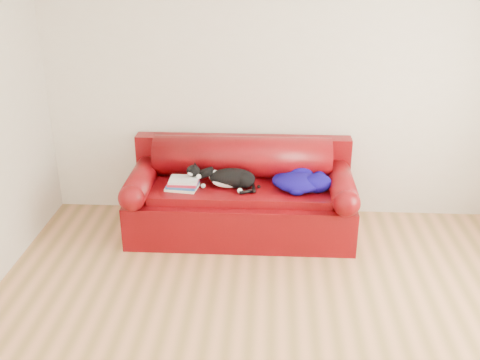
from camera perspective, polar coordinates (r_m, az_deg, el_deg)
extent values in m
plane|color=olive|center=(4.22, 3.19, -15.12)|extent=(4.50, 4.50, 0.00)
cube|color=beige|center=(5.47, 3.61, 9.33)|extent=(4.50, 0.02, 2.60)
cube|color=#440207|center=(5.38, 0.09, -3.26)|extent=(2.10, 0.90, 0.42)
cube|color=#440207|center=(5.23, 0.06, -1.16)|extent=(1.66, 0.62, 0.10)
cylinder|color=black|center=(5.31, -10.25, -6.33)|extent=(0.06, 0.06, 0.05)
cylinder|color=black|center=(5.22, 10.22, -6.91)|extent=(0.06, 0.06, 0.05)
cylinder|color=black|center=(5.88, -8.84, -3.16)|extent=(0.06, 0.06, 0.05)
cylinder|color=black|center=(5.79, 9.52, -3.62)|extent=(0.06, 0.06, 0.05)
cube|color=#440207|center=(5.62, 0.29, 0.35)|extent=(2.10, 0.18, 0.85)
cylinder|color=#440207|center=(5.42, 0.24, 2.37)|extent=(1.70, 0.40, 0.40)
cylinder|color=#440207|center=(5.37, -9.87, 0.19)|extent=(0.24, 0.88, 0.24)
sphere|color=#440207|center=(4.98, -10.94, -1.80)|extent=(0.24, 0.24, 0.24)
cylinder|color=#440207|center=(5.28, 10.23, -0.26)|extent=(0.24, 0.88, 0.24)
sphere|color=#440207|center=(4.88, 10.78, -2.33)|extent=(0.24, 0.24, 0.24)
cube|color=white|center=(5.19, -5.79, -0.72)|extent=(0.31, 0.26, 0.02)
cube|color=white|center=(5.19, -5.79, -0.72)|extent=(0.30, 0.24, 0.02)
cube|color=#1D529D|center=(5.18, -5.80, -0.47)|extent=(0.29, 0.24, 0.02)
cube|color=white|center=(5.18, -5.80, -0.47)|extent=(0.28, 0.22, 0.02)
cube|color=#AA132D|center=(5.17, -5.81, -0.22)|extent=(0.28, 0.22, 0.02)
cube|color=white|center=(5.17, -5.81, -0.22)|extent=(0.27, 0.21, 0.02)
cube|color=silver|center=(5.16, -5.82, 0.04)|extent=(0.26, 0.20, 0.02)
cube|color=white|center=(5.16, -5.82, 0.04)|extent=(0.25, 0.19, 0.02)
ellipsoid|color=black|center=(5.18, -0.78, 0.22)|extent=(0.48, 0.36, 0.17)
ellipsoid|color=silver|center=(5.15, -1.19, -0.28)|extent=(0.32, 0.23, 0.11)
ellipsoid|color=silver|center=(5.22, -2.56, 0.44)|extent=(0.15, 0.14, 0.11)
ellipsoid|color=black|center=(5.14, 0.57, -0.10)|extent=(0.22, 0.22, 0.15)
ellipsoid|color=black|center=(5.27, -3.52, 1.24)|extent=(0.16, 0.15, 0.11)
ellipsoid|color=silver|center=(5.24, -3.76, 0.96)|extent=(0.07, 0.07, 0.04)
sphere|color=#BF7272|center=(5.24, -3.92, 0.97)|extent=(0.01, 0.01, 0.01)
cone|color=black|center=(5.22, -3.54, 1.62)|extent=(0.06, 0.05, 0.05)
cone|color=black|center=(5.27, -3.26, 1.84)|extent=(0.06, 0.05, 0.05)
cylinder|color=black|center=(5.11, 1.40, -0.86)|extent=(0.05, 0.15, 0.04)
sphere|color=silver|center=(5.25, -3.00, -0.29)|extent=(0.04, 0.04, 0.04)
sphere|color=silver|center=(5.07, -0.01, -1.10)|extent=(0.04, 0.04, 0.04)
ellipsoid|color=#080248|center=(5.17, 6.06, -0.15)|extent=(0.49, 0.45, 0.14)
ellipsoid|color=#080248|center=(5.14, 7.85, -0.23)|extent=(0.30, 0.26, 0.17)
ellipsoid|color=#080248|center=(5.23, 4.72, -0.02)|extent=(0.30, 0.34, 0.11)
ellipsoid|color=#080248|center=(5.29, 6.29, 0.54)|extent=(0.25, 0.20, 0.17)
ellipsoid|color=#080248|center=(5.07, 5.77, -0.85)|extent=(0.19, 0.20, 0.11)
ellipsoid|color=white|center=(5.10, 7.06, -0.25)|extent=(0.20, 0.09, 0.05)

